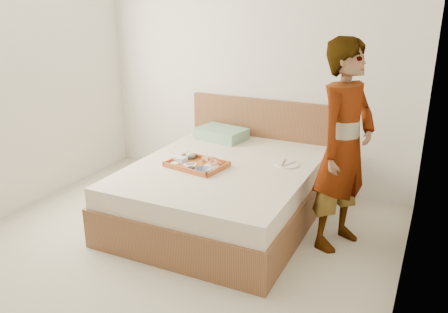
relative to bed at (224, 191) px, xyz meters
name	(u,v)px	position (x,y,z in m)	size (l,w,h in m)	color
ground	(153,266)	(-0.14, -1.00, -0.27)	(3.50, 4.00, 0.01)	#BEB7A1
wall_back	(253,65)	(-0.14, 1.00, 1.04)	(3.50, 0.01, 2.60)	silver
wall_right	(417,133)	(1.61, -1.00, 1.04)	(0.01, 4.00, 2.60)	silver
bed	(224,191)	(0.00, 0.00, 0.00)	(1.65, 2.00, 0.53)	brown
headboard	(262,142)	(0.00, 0.97, 0.21)	(1.65, 0.06, 0.95)	brown
pillow	(221,134)	(-0.37, 0.71, 0.33)	(0.50, 0.34, 0.12)	#7FA482
tray	(197,164)	(-0.20, -0.15, 0.29)	(0.50, 0.36, 0.05)	#B45724
prawn_plate	(214,166)	(-0.04, -0.12, 0.28)	(0.17, 0.17, 0.01)	white
navy_bowl_big	(203,171)	(-0.06, -0.28, 0.30)	(0.14, 0.14, 0.03)	navy
sauce_dish	(191,169)	(-0.18, -0.28, 0.29)	(0.07, 0.07, 0.03)	black
meat_plate	(190,165)	(-0.26, -0.17, 0.28)	(0.12, 0.12, 0.01)	white
bread_plate	(206,162)	(-0.16, -0.04, 0.28)	(0.12, 0.12, 0.01)	orange
salad_bowl	(190,156)	(-0.35, -0.01, 0.30)	(0.11, 0.11, 0.03)	navy
plastic_tub	(181,159)	(-0.38, -0.13, 0.30)	(0.10, 0.09, 0.05)	silver
cheese_round	(174,164)	(-0.38, -0.24, 0.29)	(0.07, 0.07, 0.03)	white
dinner_plate	(287,164)	(0.52, 0.25, 0.27)	(0.22, 0.22, 0.01)	white
person	(344,147)	(1.06, 0.00, 0.59)	(0.62, 0.41, 1.71)	silver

